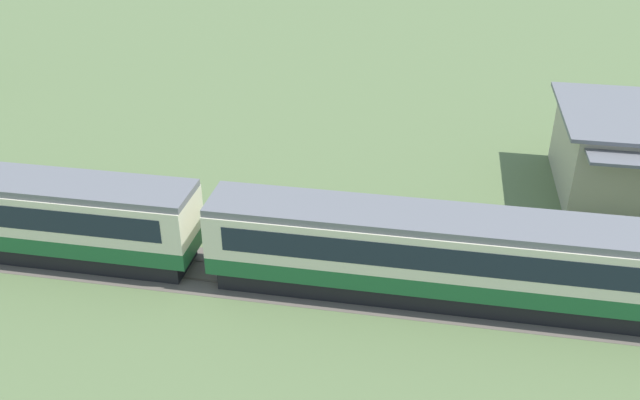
{
  "coord_description": "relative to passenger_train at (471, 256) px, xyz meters",
  "views": [
    {
      "loc": [
        -21.67,
        -24.44,
        17.62
      ],
      "look_at": [
        -26.64,
        2.68,
        2.24
      ],
      "focal_mm": 38.0,
      "sensor_mm": 36.0,
      "label": 1
    }
  ],
  "objects": [
    {
      "name": "railway_track",
      "position": [
        -1.41,
        0.0,
        -2.19
      ],
      "size": [
        181.27,
        3.6,
        0.04
      ],
      "color": "#665B51",
      "rests_on": "ground_plane"
    },
    {
      "name": "passenger_train",
      "position": [
        0.0,
        0.0,
        0.0
      ],
      "size": [
        110.89,
        2.87,
        3.96
      ],
      "color": "#1E6033",
      "rests_on": "ground_plane"
    }
  ]
}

